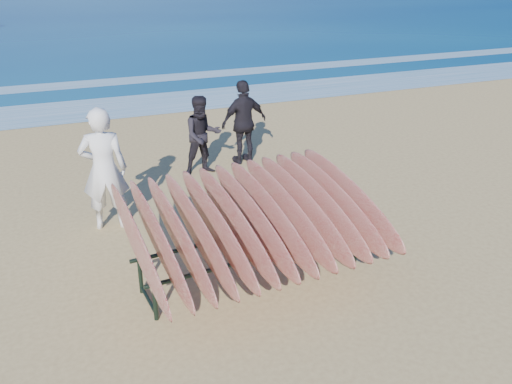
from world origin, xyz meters
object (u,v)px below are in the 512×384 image
at_px(surfboard_rack, 253,219).
at_px(person_dark_a, 203,135).
at_px(person_dark_b, 244,122).
at_px(person_white, 104,169).

xyz_separation_m(surfboard_rack, person_dark_a, (0.49, 4.00, -0.10)).
relative_size(person_dark_a, person_dark_b, 0.90).
bearing_deg(surfboard_rack, person_dark_a, 78.10).
bearing_deg(person_dark_b, surfboard_rack, 61.73).
xyz_separation_m(person_white, person_dark_a, (2.11, 1.71, -0.21)).
xyz_separation_m(surfboard_rack, person_white, (-1.62, 2.29, 0.10)).
relative_size(person_white, person_dark_b, 1.14).
bearing_deg(person_white, surfboard_rack, 135.10).
bearing_deg(person_dark_b, person_white, 23.65).
height_order(surfboard_rack, person_white, person_white).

